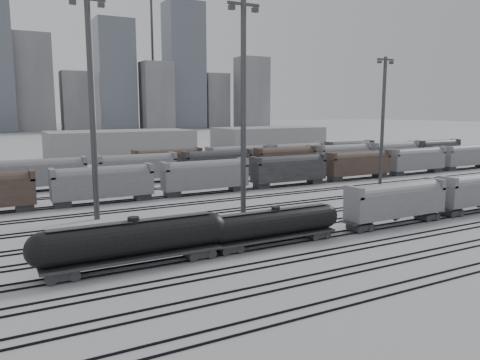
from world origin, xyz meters
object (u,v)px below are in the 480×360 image
light_mast_c (243,106)px  tank_car_a (134,240)px  hopper_car_a (396,200)px  hopper_car_b (480,189)px  tank_car_b (275,224)px

light_mast_c → tank_car_a: bearing=-145.8°
tank_car_a → hopper_car_a: bearing=0.0°
hopper_car_b → light_mast_c: light_mast_c is taller
hopper_car_b → hopper_car_a: bearing=-180.0°
tank_car_a → tank_car_b: bearing=0.0°
hopper_car_b → light_mast_c: size_ratio=0.53×
hopper_car_a → hopper_car_b: hopper_car_b is taller
tank_car_a → hopper_car_a: (32.66, 0.00, 0.60)m
tank_car_b → tank_car_a: bearing=-180.0°
hopper_car_a → light_mast_c: bearing=140.1°
tank_car_b → light_mast_c: bearing=76.5°
tank_car_a → tank_car_b: tank_car_a is taller
hopper_car_b → light_mast_c: bearing=158.3°
tank_car_a → light_mast_c: (18.01, 12.26, 11.98)m
hopper_car_b → tank_car_b: bearing=180.0°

